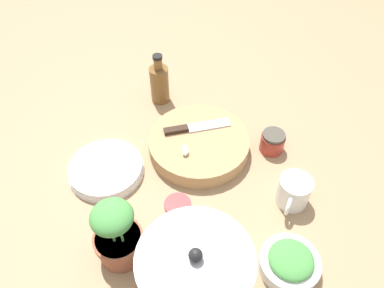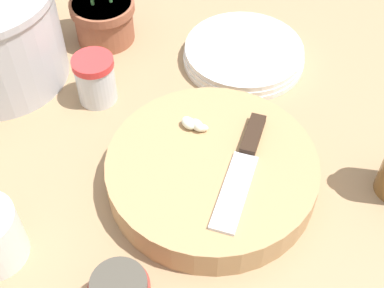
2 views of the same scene
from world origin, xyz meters
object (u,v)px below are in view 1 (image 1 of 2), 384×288
at_px(garlic_cloves, 185,150).
at_px(coffee_mug, 293,192).
at_px(potted_herb, 117,236).
at_px(cutting_board, 199,144).
at_px(plate_stack, 106,169).
at_px(oil_bottle, 159,83).
at_px(honey_jar, 272,142).
at_px(spice_jar, 178,213).
at_px(stock_pot, 195,276).
at_px(herb_bowl, 290,263).
at_px(chef_knife, 193,127).

height_order(garlic_cloves, coffee_mug, coffee_mug).
bearing_deg(potted_herb, cutting_board, -84.76).
height_order(garlic_cloves, plate_stack, garlic_cloves).
xyz_separation_m(plate_stack, oil_bottle, (0.07, -0.34, 0.06)).
bearing_deg(potted_herb, oil_bottle, -61.46).
height_order(plate_stack, honey_jar, honey_jar).
distance_m(spice_jar, honey_jar, 0.37).
xyz_separation_m(oil_bottle, potted_herb, (-0.27, 0.50, 0.01)).
xyz_separation_m(spice_jar, oil_bottle, (0.33, -0.35, 0.03)).
relative_size(cutting_board, honey_jar, 4.12).
bearing_deg(plate_stack, potted_herb, 141.69).
height_order(spice_jar, stock_pot, stock_pot).
distance_m(spice_jar, plate_stack, 0.26).
bearing_deg(herb_bowl, coffee_mug, -67.28).
bearing_deg(oil_bottle, plate_stack, 101.54).
bearing_deg(honey_jar, potted_herb, 74.32).
bearing_deg(spice_jar, honey_jar, -102.72).
relative_size(coffee_mug, oil_bottle, 0.66).
relative_size(chef_knife, oil_bottle, 0.95).
height_order(cutting_board, plate_stack, cutting_board).
xyz_separation_m(chef_knife, oil_bottle, (0.20, -0.09, 0.02)).
bearing_deg(spice_jar, potted_herb, 67.41).
distance_m(garlic_cloves, oil_bottle, 0.30).
bearing_deg(oil_bottle, coffee_mug, 166.52).
bearing_deg(garlic_cloves, spice_jar, 120.29).
relative_size(chef_knife, honey_jar, 2.35).
height_order(coffee_mug, potted_herb, potted_herb).
height_order(chef_knife, spice_jar, spice_jar).
relative_size(chef_knife, plate_stack, 0.79).
xyz_separation_m(plate_stack, stock_pot, (-0.40, 0.14, 0.07)).
bearing_deg(plate_stack, chef_knife, -118.03).
relative_size(garlic_cloves, potted_herb, 0.20).
bearing_deg(spice_jar, oil_bottle, -46.65).
height_order(herb_bowl, spice_jar, spice_jar).
relative_size(herb_bowl, honey_jar, 1.97).
distance_m(honey_jar, oil_bottle, 0.42).
bearing_deg(plate_stack, oil_bottle, -78.46).
relative_size(herb_bowl, potted_herb, 0.75).
bearing_deg(cutting_board, honey_jar, -144.54).
relative_size(cutting_board, coffee_mug, 2.53).
bearing_deg(coffee_mug, chef_knife, -5.95).
bearing_deg(spice_jar, cutting_board, -67.75).
relative_size(cutting_board, plate_stack, 1.39).
bearing_deg(plate_stack, spice_jar, 177.18).
bearing_deg(stock_pot, oil_bottle, -45.47).
relative_size(coffee_mug, potted_herb, 0.62).
distance_m(garlic_cloves, plate_stack, 0.23).
distance_m(garlic_cloves, honey_jar, 0.26).
distance_m(chef_knife, coffee_mug, 0.34).
distance_m(chef_knife, oil_bottle, 0.22).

